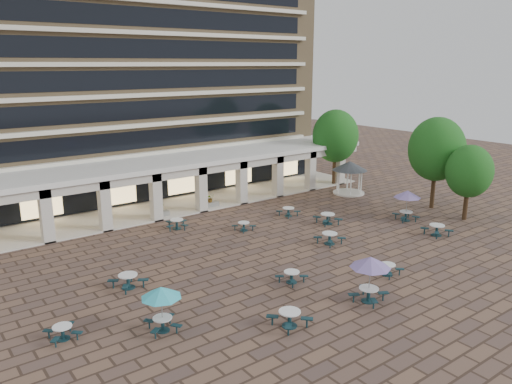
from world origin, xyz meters
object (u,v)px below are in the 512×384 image
gazebo (350,169)px  planter_left (160,212)px  picnic_table_2 (388,268)px  picnic_table_1 (290,317)px  planter_right (210,202)px  picnic_table_0 (63,331)px

gazebo → planter_left: gazebo is taller
picnic_table_2 → picnic_table_1: bearing=-176.4°
picnic_table_1 → gazebo: bearing=36.3°
planter_left → planter_right: 4.88m
picnic_table_0 → picnic_table_2: picnic_table_2 is taller
planter_left → gazebo: bearing=-12.0°
planter_right → gazebo: bearing=-16.1°
picnic_table_2 → planter_left: planter_left is taller
picnic_table_0 → planter_right: 22.22m
picnic_table_2 → planter_left: 19.60m
picnic_table_0 → picnic_table_1: 10.63m
gazebo → planter_right: 14.16m
planter_left → picnic_table_0: bearing=-130.0°
picnic_table_0 → picnic_table_1: bearing=-32.2°
planter_left → planter_right: planter_left is taller
gazebo → planter_left: 18.87m
picnic_table_0 → planter_left: (12.06, 14.39, 0.11)m
picnic_table_0 → picnic_table_2: (17.83, -4.34, 0.02)m
planter_right → picnic_table_2: bearing=-87.3°
picnic_table_0 → planter_right: planter_right is taller
picnic_table_0 → gazebo: gazebo is taller
gazebo → planter_right: gazebo is taller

